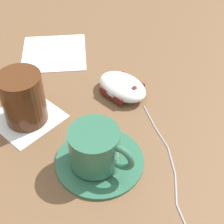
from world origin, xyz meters
The scene contains 8 objects.
ground_plane centered at (0.00, 0.00, 0.00)m, with size 3.00×3.00×0.00m, color brown.
saucer centered at (-0.04, 0.09, 0.00)m, with size 0.14×0.14×0.01m, color #2D664C.
coffee_cup centered at (-0.04, 0.10, 0.04)m, with size 0.11×0.08×0.06m.
computer_mouse centered at (-0.03, -0.08, 0.02)m, with size 0.12×0.11×0.03m.
mouse_cable centered at (-0.16, 0.08, 0.00)m, with size 0.16×0.27×0.00m.
napkin_under_glass centered at (0.11, 0.04, 0.00)m, with size 0.11×0.11×0.00m, color white.
drinking_glass centered at (0.11, 0.04, 0.05)m, with size 0.07×0.07×0.09m, color #4C2814.
napkin_spare centered at (0.15, -0.16, 0.00)m, with size 0.14×0.14×0.00m, color white.
Camera 1 is at (-0.16, 0.41, 0.44)m, focal length 55.00 mm.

